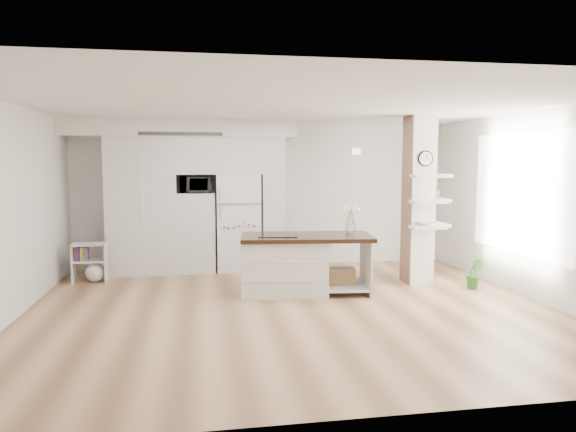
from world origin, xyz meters
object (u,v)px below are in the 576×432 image
Objects in this scene: refrigerator at (238,222)px; bookshelf at (92,265)px; kitchen_island at (292,263)px; floor_plant_a at (475,273)px.

bookshelf is (-2.45, -0.59, -0.59)m from refrigerator.
kitchen_island is at bearing -23.29° from bookshelf.
floor_plant_a is at bearing 1.55° from kitchen_island.
bookshelf is 6.15m from floor_plant_a.
refrigerator is 4.13m from floor_plant_a.
floor_plant_a is at bearing -30.26° from refrigerator.
refrigerator is 1.98m from kitchen_island.
kitchen_island reaches higher than bookshelf.
refrigerator is 2.59m from bookshelf.
kitchen_island is 3.18× the size of bookshelf.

